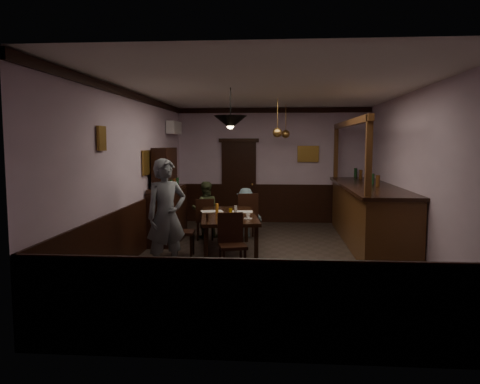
# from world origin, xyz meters

# --- Properties ---
(room) EXTENTS (5.01, 8.01, 3.01)m
(room) POSITION_xyz_m (0.00, 0.00, 1.50)
(room) COLOR #2D2621
(room) RESTS_ON ground
(dining_table) EXTENTS (1.31, 2.32, 0.75)m
(dining_table) POSITION_xyz_m (-0.81, 0.38, 0.69)
(dining_table) COLOR black
(dining_table) RESTS_ON ground
(chair_far_left) EXTENTS (0.43, 0.43, 0.90)m
(chair_far_left) POSITION_xyz_m (-1.44, 1.58, 0.49)
(chair_far_left) COLOR black
(chair_far_left) RESTS_ON ground
(chair_far_right) EXTENTS (0.53, 0.53, 1.01)m
(chair_far_right) POSITION_xyz_m (-0.54, 1.70, 0.55)
(chair_far_right) COLOR black
(chair_far_right) RESTS_ON ground
(chair_near) EXTENTS (0.52, 0.52, 0.96)m
(chair_near) POSITION_xyz_m (-0.62, -0.93, 0.53)
(chair_near) COLOR black
(chair_near) RESTS_ON ground
(chair_side) EXTENTS (0.45, 0.45, 0.97)m
(chair_side) POSITION_xyz_m (-1.70, 0.05, 0.53)
(chair_side) COLOR black
(chair_side) RESTS_ON ground
(person_standing) EXTENTS (0.80, 0.75, 1.84)m
(person_standing) POSITION_xyz_m (-1.66, -1.01, 0.92)
(person_standing) COLOR slate
(person_standing) RESTS_ON ground
(person_seated_left) EXTENTS (0.67, 0.56, 1.24)m
(person_seated_left) POSITION_xyz_m (-1.48, 1.85, 0.62)
(person_seated_left) COLOR #3E482B
(person_seated_left) RESTS_ON ground
(person_seated_right) EXTENTS (0.71, 0.42, 1.09)m
(person_seated_right) POSITION_xyz_m (-0.59, 1.98, 0.54)
(person_seated_right) COLOR slate
(person_seated_right) RESTS_ON ground
(newspaper_left) EXTENTS (0.49, 0.41, 0.01)m
(newspaper_left) POSITION_xyz_m (-1.17, 0.70, 0.75)
(newspaper_left) COLOR silver
(newspaper_left) RESTS_ON dining_table
(newspaper_right) EXTENTS (0.43, 0.32, 0.01)m
(newspaper_right) POSITION_xyz_m (-0.58, 0.69, 0.75)
(newspaper_right) COLOR silver
(newspaper_right) RESTS_ON dining_table
(napkin) EXTENTS (0.17, 0.17, 0.00)m
(napkin) POSITION_xyz_m (-0.79, 0.09, 0.75)
(napkin) COLOR #F2D959
(napkin) RESTS_ON dining_table
(saucer) EXTENTS (0.15, 0.15, 0.01)m
(saucer) POSITION_xyz_m (-0.40, -0.14, 0.76)
(saucer) COLOR white
(saucer) RESTS_ON dining_table
(coffee_cup) EXTENTS (0.09, 0.09, 0.07)m
(coffee_cup) POSITION_xyz_m (-0.41, -0.12, 0.80)
(coffee_cup) COLOR white
(coffee_cup) RESTS_ON saucer
(pastry_plate) EXTENTS (0.22, 0.22, 0.01)m
(pastry_plate) POSITION_xyz_m (-0.78, -0.16, 0.76)
(pastry_plate) COLOR white
(pastry_plate) RESTS_ON dining_table
(pastry_ring_a) EXTENTS (0.13, 0.13, 0.04)m
(pastry_ring_a) POSITION_xyz_m (-0.85, -0.15, 0.79)
(pastry_ring_a) COLOR #C68C47
(pastry_ring_a) RESTS_ON pastry_plate
(pastry_ring_b) EXTENTS (0.13, 0.13, 0.04)m
(pastry_ring_b) POSITION_xyz_m (-0.76, -0.09, 0.79)
(pastry_ring_b) COLOR #C68C47
(pastry_ring_b) RESTS_ON pastry_plate
(soda_can) EXTENTS (0.07, 0.07, 0.12)m
(soda_can) POSITION_xyz_m (-0.76, 0.33, 0.81)
(soda_can) COLOR yellow
(soda_can) RESTS_ON dining_table
(beer_glass) EXTENTS (0.06, 0.06, 0.20)m
(beer_glass) POSITION_xyz_m (-1.03, 0.40, 0.85)
(beer_glass) COLOR #BF721E
(beer_glass) RESTS_ON dining_table
(water_glass) EXTENTS (0.06, 0.06, 0.15)m
(water_glass) POSITION_xyz_m (-0.68, 0.49, 0.82)
(water_glass) COLOR silver
(water_glass) RESTS_ON dining_table
(pepper_mill) EXTENTS (0.04, 0.04, 0.14)m
(pepper_mill) POSITION_xyz_m (-1.08, -0.47, 0.82)
(pepper_mill) COLOR black
(pepper_mill) RESTS_ON dining_table
(sideboard) EXTENTS (0.54, 1.50, 1.98)m
(sideboard) POSITION_xyz_m (-2.21, 1.35, 0.79)
(sideboard) COLOR black
(sideboard) RESTS_ON ground
(bar_counter) EXTENTS (1.06, 4.56, 2.55)m
(bar_counter) POSITION_xyz_m (1.99, 1.49, 0.64)
(bar_counter) COLOR #502C15
(bar_counter) RESTS_ON ground
(door_back) EXTENTS (0.90, 0.06, 2.10)m
(door_back) POSITION_xyz_m (-0.90, 3.95, 1.05)
(door_back) COLOR black
(door_back) RESTS_ON ground
(ac_unit) EXTENTS (0.20, 0.85, 0.30)m
(ac_unit) POSITION_xyz_m (-2.38, 2.90, 2.45)
(ac_unit) COLOR white
(ac_unit) RESTS_ON ground
(picture_left_small) EXTENTS (0.04, 0.28, 0.36)m
(picture_left_small) POSITION_xyz_m (-2.46, -1.60, 2.15)
(picture_left_small) COLOR olive
(picture_left_small) RESTS_ON ground
(picture_left_large) EXTENTS (0.04, 0.62, 0.48)m
(picture_left_large) POSITION_xyz_m (-2.46, 0.80, 1.70)
(picture_left_large) COLOR olive
(picture_left_large) RESTS_ON ground
(picture_back) EXTENTS (0.55, 0.04, 0.42)m
(picture_back) POSITION_xyz_m (0.90, 3.96, 1.80)
(picture_back) COLOR olive
(picture_back) RESTS_ON ground
(pendant_iron) EXTENTS (0.56, 0.56, 0.68)m
(pendant_iron) POSITION_xyz_m (-0.69, -0.41, 2.43)
(pendant_iron) COLOR black
(pendant_iron) RESTS_ON ground
(pendant_brass_mid) EXTENTS (0.20, 0.20, 0.81)m
(pendant_brass_mid) POSITION_xyz_m (0.10, 1.64, 2.30)
(pendant_brass_mid) COLOR #BF8C3F
(pendant_brass_mid) RESTS_ON ground
(pendant_brass_far) EXTENTS (0.20, 0.20, 0.81)m
(pendant_brass_far) POSITION_xyz_m (0.30, 3.15, 2.30)
(pendant_brass_far) COLOR #BF8C3F
(pendant_brass_far) RESTS_ON ground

